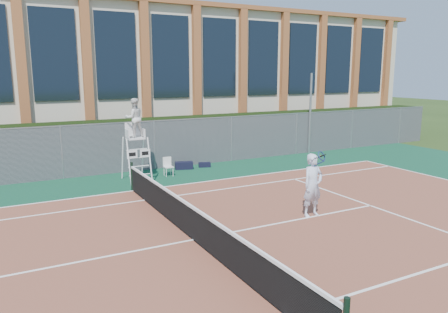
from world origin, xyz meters
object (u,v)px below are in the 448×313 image
steel_pole (310,114)px  umpire_chair (134,120)px  plastic_chair (168,165)px  tennis_player (313,185)px

steel_pole → umpire_chair: 10.36m
plastic_chair → tennis_player: tennis_player is taller
umpire_chair → plastic_chair: (1.46, 0.24, -2.01)m
plastic_chair → tennis_player: (1.96, -7.19, 0.53)m
tennis_player → plastic_chair: bearing=105.3°
steel_pole → plastic_chair: (-8.76, -1.42, -1.69)m
steel_pole → plastic_chair: size_ratio=5.43×
umpire_chair → tennis_player: umpire_chair is taller
plastic_chair → umpire_chair: bearing=-170.7°
steel_pole → tennis_player: bearing=-128.3°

